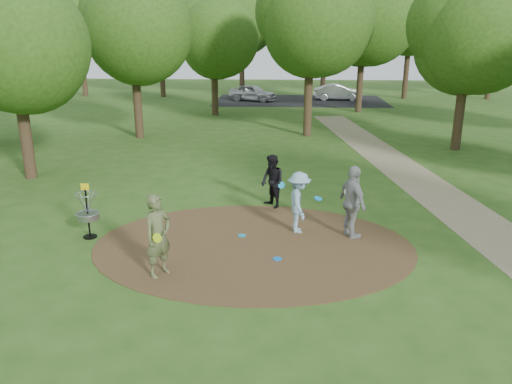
{
  "coord_description": "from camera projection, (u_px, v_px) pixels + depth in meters",
  "views": [
    {
      "loc": [
        0.77,
        -12.05,
        5.32
      ],
      "look_at": [
        0.0,
        1.2,
        1.1
      ],
      "focal_mm": 35.0,
      "sensor_mm": 36.0,
      "label": 1
    }
  ],
  "objects": [
    {
      "name": "player_walking_with_disc",
      "position": [
        272.0,
        182.0,
        15.78
      ],
      "size": [
        1.0,
        1.05,
        1.71
      ],
      "color": "black",
      "rests_on": "ground"
    },
    {
      "name": "player_observer_with_disc",
      "position": [
        158.0,
        236.0,
        11.24
      ],
      "size": [
        0.78,
        0.85,
        1.94
      ],
      "color": "#535D36",
      "rests_on": "ground"
    },
    {
      "name": "footpath",
      "position": [
        478.0,
        223.0,
        14.67
      ],
      "size": [
        7.55,
        39.89,
        0.01
      ],
      "primitive_type": "cube",
      "rotation": [
        0.0,
        0.0,
        0.14
      ],
      "color": "#8C7A5B",
      "rests_on": "ground"
    },
    {
      "name": "ground",
      "position": [
        253.0,
        246.0,
        13.12
      ],
      "size": [
        100.0,
        100.0,
        0.0
      ],
      "primitive_type": "plane",
      "color": "#2D5119",
      "rests_on": "ground"
    },
    {
      "name": "disc_ground_blue",
      "position": [
        277.0,
        259.0,
        12.28
      ],
      "size": [
        0.22,
        0.22,
        0.02
      ],
      "primitive_type": "cylinder",
      "color": "blue",
      "rests_on": "dirt_clearing"
    },
    {
      "name": "tree_ring",
      "position": [
        350.0,
        35.0,
        20.11
      ],
      "size": [
        37.41,
        45.4,
        9.29
      ],
      "color": "#332316",
      "rests_on": "ground"
    },
    {
      "name": "player_throwing_with_disc",
      "position": [
        299.0,
        202.0,
        13.79
      ],
      "size": [
        1.06,
        1.19,
        1.73
      ],
      "color": "#82A8C2",
      "rests_on": "ground"
    },
    {
      "name": "parking_lot",
      "position": [
        300.0,
        101.0,
        41.55
      ],
      "size": [
        14.0,
        8.0,
        0.01
      ],
      "primitive_type": "cube",
      "color": "black",
      "rests_on": "ground"
    },
    {
      "name": "car_right",
      "position": [
        338.0,
        92.0,
        41.68
      ],
      "size": [
        3.98,
        1.4,
        1.31
      ],
      "primitive_type": "imported",
      "rotation": [
        0.0,
        0.0,
        1.57
      ],
      "color": "#B5B6BE",
      "rests_on": "ground"
    },
    {
      "name": "disc_golf_basket",
      "position": [
        87.0,
        207.0,
        13.39
      ],
      "size": [
        0.63,
        0.63,
        1.54
      ],
      "color": "black",
      "rests_on": "ground"
    },
    {
      "name": "dirt_clearing",
      "position": [
        253.0,
        245.0,
        13.12
      ],
      "size": [
        8.4,
        8.4,
        0.02
      ],
      "primitive_type": "cylinder",
      "color": "#47301C",
      "rests_on": "ground"
    },
    {
      "name": "car_left",
      "position": [
        253.0,
        93.0,
        41.15
      ],
      "size": [
        4.27,
        2.94,
        1.35
      ],
      "primitive_type": "imported",
      "rotation": [
        0.0,
        0.0,
        1.19
      ],
      "color": "#A9ACB1",
      "rests_on": "ground"
    },
    {
      "name": "disc_ground_cyan",
      "position": [
        242.0,
        235.0,
        13.7
      ],
      "size": [
        0.22,
        0.22,
        0.02
      ],
      "primitive_type": "cylinder",
      "color": "#178FBB",
      "rests_on": "dirt_clearing"
    },
    {
      "name": "player_waiting_with_disc",
      "position": [
        353.0,
        202.0,
        13.37
      ],
      "size": [
        0.92,
        1.28,
        2.01
      ],
      "color": "#98989A",
      "rests_on": "ground"
    }
  ]
}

